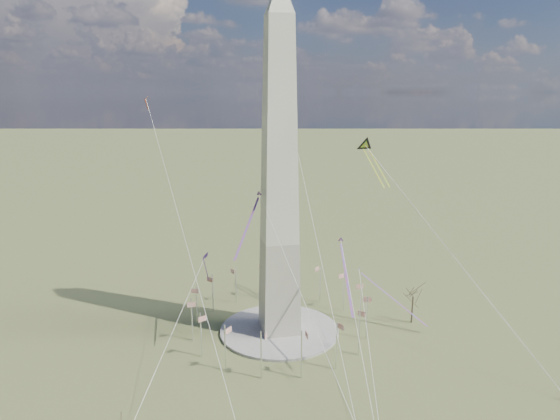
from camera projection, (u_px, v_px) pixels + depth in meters
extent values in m
plane|color=#556532|center=(279.00, 331.00, 151.67)|extent=(2000.00, 2000.00, 0.00)
cylinder|color=#A29B94|center=(279.00, 330.00, 151.58)|extent=(36.00, 36.00, 0.80)
cylinder|color=white|center=(361.00, 304.00, 155.61)|extent=(0.36, 0.36, 13.00)
cube|color=red|center=(360.00, 286.00, 155.63)|extent=(2.40, 0.08, 1.50)
cylinder|color=white|center=(344.00, 292.00, 164.66)|extent=(0.36, 0.36, 13.00)
cube|color=red|center=(342.00, 276.00, 164.48)|extent=(2.25, 0.99, 1.50)
cylinder|color=white|center=(320.00, 284.00, 171.50)|extent=(0.36, 0.36, 13.00)
cube|color=red|center=(317.00, 269.00, 170.96)|extent=(1.75, 1.75, 1.50)
cylinder|color=white|center=(292.00, 280.00, 175.09)|extent=(0.36, 0.36, 13.00)
cube|color=red|center=(289.00, 266.00, 174.09)|extent=(0.99, 2.25, 1.50)
cylinder|color=white|center=(264.00, 281.00, 174.89)|extent=(0.36, 0.36, 13.00)
cube|color=red|center=(260.00, 267.00, 173.40)|extent=(0.08, 2.40, 1.50)
cylinder|color=white|center=(236.00, 285.00, 170.93)|extent=(0.36, 0.36, 13.00)
cube|color=red|center=(232.00, 271.00, 168.98)|extent=(0.99, 2.25, 1.50)
cylinder|color=white|center=(213.00, 293.00, 163.80)|extent=(0.36, 0.36, 13.00)
cube|color=red|center=(210.00, 279.00, 161.52)|extent=(1.75, 1.75, 1.50)
cylinder|color=white|center=(197.00, 305.00, 154.61)|extent=(0.36, 0.36, 13.00)
cube|color=red|center=(195.00, 291.00, 152.14)|extent=(2.25, 0.99, 1.50)
cylinder|color=white|center=(192.00, 320.00, 144.74)|extent=(0.36, 0.36, 13.00)
cube|color=red|center=(191.00, 305.00, 142.28)|extent=(2.40, 0.08, 1.50)
cylinder|color=white|center=(201.00, 335.00, 135.69)|extent=(0.36, 0.36, 13.00)
cube|color=red|center=(203.00, 319.00, 133.44)|extent=(2.25, 0.99, 1.50)
cylinder|color=white|center=(225.00, 348.00, 128.86)|extent=(0.36, 0.36, 13.00)
cube|color=red|center=(229.00, 330.00, 126.96)|extent=(1.75, 1.75, 1.50)
cylinder|color=white|center=(261.00, 355.00, 125.26)|extent=(0.36, 0.36, 13.00)
cube|color=red|center=(266.00, 336.00, 123.82)|extent=(0.99, 2.25, 1.50)
cylinder|color=white|center=(301.00, 355.00, 125.46)|extent=(0.36, 0.36, 13.00)
cube|color=red|center=(307.00, 335.00, 124.52)|extent=(0.08, 2.40, 1.50)
cylinder|color=white|center=(336.00, 347.00, 129.42)|extent=(0.36, 0.36, 13.00)
cube|color=red|center=(341.00, 327.00, 128.93)|extent=(0.99, 2.25, 1.50)
cylinder|color=white|center=(359.00, 333.00, 136.55)|extent=(0.36, 0.36, 13.00)
cube|color=red|center=(362.00, 314.00, 136.39)|extent=(1.75, 1.75, 1.50)
cylinder|color=white|center=(367.00, 318.00, 145.74)|extent=(0.36, 0.36, 13.00)
cube|color=red|center=(368.00, 300.00, 145.77)|extent=(2.25, 0.99, 1.50)
cylinder|color=#4B402D|center=(412.00, 310.00, 156.51)|extent=(0.45, 0.45, 8.77)
cube|color=orange|center=(379.00, 167.00, 154.21)|extent=(1.80, 14.39, 10.11)
cube|color=orange|center=(373.00, 168.00, 153.66)|extent=(1.80, 14.39, 10.11)
cube|color=#471A76|center=(205.00, 256.00, 147.22)|extent=(1.94, 2.99, 2.36)
cube|color=red|center=(206.00, 269.00, 148.11)|extent=(1.78, 2.70, 8.14)
cube|color=red|center=(347.00, 278.00, 129.63)|extent=(4.08, 19.93, 12.61)
cube|color=red|center=(247.00, 227.00, 134.75)|extent=(9.98, 17.77, 12.45)
cube|color=red|center=(393.00, 299.00, 153.11)|extent=(16.73, 14.42, 13.46)
cube|color=red|center=(146.00, 99.00, 157.22)|extent=(1.28, 1.87, 1.45)
cube|color=red|center=(146.00, 104.00, 157.59)|extent=(0.96, 1.14, 3.31)
cube|color=white|center=(283.00, 83.00, 184.97)|extent=(1.82, 1.68, 1.84)
cube|color=white|center=(283.00, 89.00, 185.43)|extent=(0.27, 1.59, 4.23)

